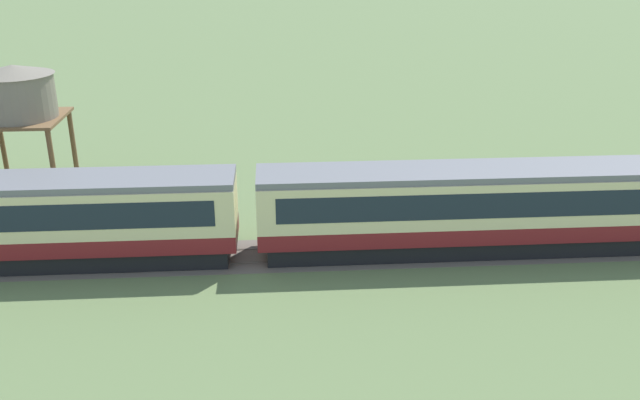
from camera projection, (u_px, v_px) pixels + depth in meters
passenger_train at (489, 205)px, 32.15m from camera, size 111.33×3.11×4.17m
railway_track at (497, 248)px, 33.05m from camera, size 148.03×3.60×0.04m
water_tower at (16, 95)px, 36.41m from camera, size 4.53×4.53×7.83m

